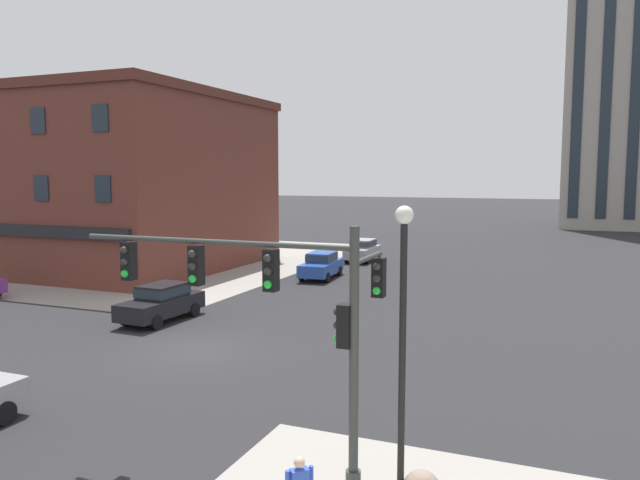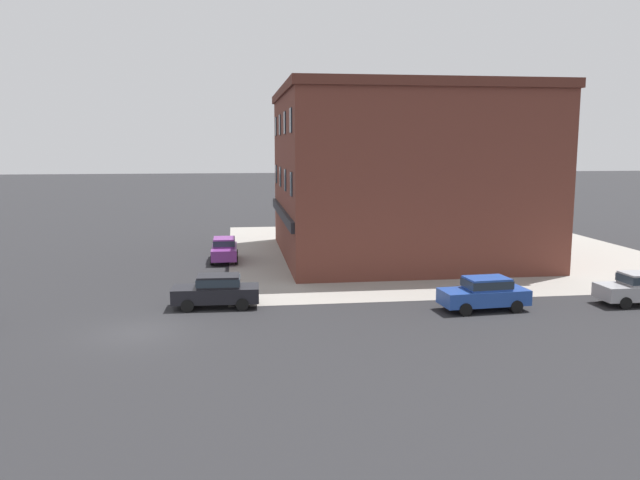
% 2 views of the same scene
% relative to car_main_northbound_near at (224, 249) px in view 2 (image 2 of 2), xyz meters
% --- Properties ---
extents(ground_plane, '(320.00, 320.00, 0.00)m').
position_rel_car_main_northbound_near_xyz_m(ground_plane, '(17.21, -3.66, -0.92)').
color(ground_plane, '#262628').
extents(sidewalk_far_corner, '(32.00, 32.00, 0.02)m').
position_rel_car_main_northbound_near_xyz_m(sidewalk_far_corner, '(-2.79, 16.34, -0.92)').
color(sidewalk_far_corner, gray).
rests_on(sidewalk_far_corner, ground).
extents(car_main_northbound_near, '(4.41, 1.92, 1.68)m').
position_rel_car_main_northbound_near_xyz_m(car_main_northbound_near, '(0.00, 0.00, 0.00)').
color(car_main_northbound_near, '#7A3389').
rests_on(car_main_northbound_near, ground).
extents(car_main_southbound_near, '(2.14, 4.52, 1.68)m').
position_rel_car_main_northbound_near_xyz_m(car_main_southbound_near, '(15.50, 13.19, 0.00)').
color(car_main_southbound_near, '#23479E').
rests_on(car_main_southbound_near, ground).
extents(car_cross_westbound, '(2.01, 4.46, 1.68)m').
position_rel_car_main_northbound_near_xyz_m(car_cross_westbound, '(13.10, -0.22, 0.00)').
color(car_cross_westbound, black).
rests_on(car_cross_westbound, ground).
extents(storefront_block_near_corner, '(18.74, 17.96, 12.32)m').
position_rel_car_main_northbound_near_xyz_m(storefront_block_near_corner, '(-0.98, 13.10, 5.25)').
color(storefront_block_near_corner, brown).
rests_on(storefront_block_near_corner, ground).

